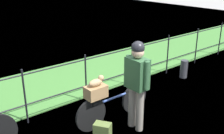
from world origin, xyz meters
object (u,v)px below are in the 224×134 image
at_px(wooden_crate, 96,92).
at_px(terrier_dog, 97,82).
at_px(bicycle_main, 113,105).
at_px(mooring_bollard, 184,69).
at_px(cyclist_person, 137,78).
at_px(backpack_on_paving, 103,134).

bearing_deg(wooden_crate, terrier_dog, -0.05).
xyz_separation_m(bicycle_main, mooring_bollard, (2.94, 0.50, -0.09)).
xyz_separation_m(terrier_dog, cyclist_person, (0.55, -0.45, 0.06)).
bearing_deg(backpack_on_paving, wooden_crate, -57.39).
relative_size(cyclist_person, backpack_on_paving, 4.21).
bearing_deg(cyclist_person, backpack_on_paving, -179.05).
bearing_deg(wooden_crate, mooring_bollard, 8.53).
relative_size(terrier_dog, cyclist_person, 0.19).
xyz_separation_m(bicycle_main, terrier_dog, (-0.38, 0.00, 0.60)).
distance_m(wooden_crate, cyclist_person, 0.77).
height_order(wooden_crate, mooring_bollard, wooden_crate).
xyz_separation_m(terrier_dog, backpack_on_paving, (-0.24, -0.46, -0.74)).
bearing_deg(mooring_bollard, cyclist_person, -161.01).
height_order(wooden_crate, cyclist_person, cyclist_person).
bearing_deg(mooring_bollard, terrier_dog, -171.41).
height_order(wooden_crate, terrier_dog, terrier_dog).
bearing_deg(wooden_crate, cyclist_person, -37.98).
bearing_deg(mooring_bollard, bicycle_main, -170.31).
relative_size(terrier_dog, backpack_on_paving, 0.79).
bearing_deg(terrier_dog, bicycle_main, -0.05).
bearing_deg(bicycle_main, terrier_dog, 179.95).
xyz_separation_m(bicycle_main, wooden_crate, (-0.41, 0.00, 0.41)).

